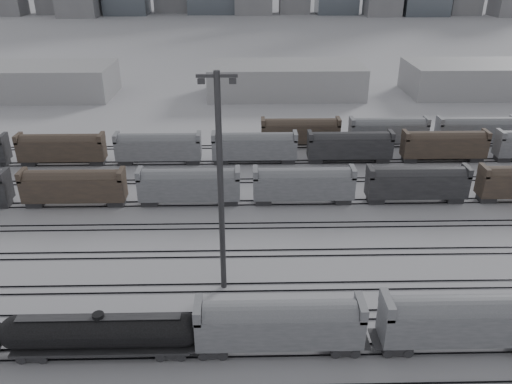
{
  "coord_description": "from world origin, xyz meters",
  "views": [
    {
      "loc": [
        -0.65,
        -35.06,
        34.37
      ],
      "look_at": [
        0.8,
        27.6,
        4.0
      ],
      "focal_mm": 35.0,
      "sensor_mm": 36.0,
      "label": 1
    }
  ],
  "objects_px": {
    "hopper_car_b": "(469,318)",
    "hopper_car_a": "(279,323)",
    "tank_car_b": "(101,332)",
    "light_mast_c": "(220,183)"
  },
  "relations": [
    {
      "from": "hopper_car_b",
      "to": "hopper_car_a",
      "type": "bearing_deg",
      "value": 180.0
    },
    {
      "from": "tank_car_b",
      "to": "light_mast_c",
      "type": "relative_size",
      "value": 0.76
    },
    {
      "from": "tank_car_b",
      "to": "hopper_car_a",
      "type": "bearing_deg",
      "value": 0.0
    },
    {
      "from": "tank_car_b",
      "to": "hopper_car_a",
      "type": "distance_m",
      "value": 16.51
    },
    {
      "from": "hopper_car_b",
      "to": "light_mast_c",
      "type": "height_order",
      "value": "light_mast_c"
    },
    {
      "from": "hopper_car_a",
      "to": "light_mast_c",
      "type": "relative_size",
      "value": 0.64
    },
    {
      "from": "hopper_car_b",
      "to": "light_mast_c",
      "type": "relative_size",
      "value": 0.67
    },
    {
      "from": "hopper_car_a",
      "to": "tank_car_b",
      "type": "bearing_deg",
      "value": -180.0
    },
    {
      "from": "hopper_car_b",
      "to": "light_mast_c",
      "type": "distance_m",
      "value": 27.03
    },
    {
      "from": "light_mast_c",
      "to": "hopper_car_a",
      "type": "bearing_deg",
      "value": -61.59
    }
  ]
}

